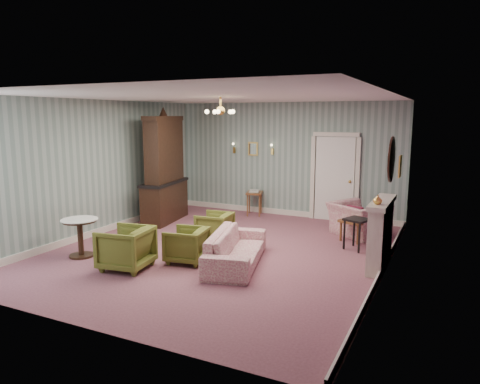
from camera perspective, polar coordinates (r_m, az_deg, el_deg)
The scene contains 27 objects.
floor at distance 8.59m, azimuth -2.38°, elevation -7.56°, with size 7.00×7.00×0.00m, color #905463.
ceiling at distance 8.21m, azimuth -2.53°, elevation 12.15°, with size 7.00×7.00×0.00m, color white.
wall_back at distance 11.46m, azimuth 5.86°, elevation 4.17°, with size 6.00×6.00×0.00m, color gray.
wall_front at distance 5.49m, azimuth -19.99°, elevation -2.45°, with size 6.00×6.00×0.00m, color gray.
wall_left at distance 10.04m, azimuth -17.75°, elevation 2.97°, with size 7.00×7.00×0.00m, color gray.
wall_right at distance 7.36m, azimuth 18.60°, elevation 0.61°, with size 7.00×7.00×0.00m, color gray.
wall_right_floral at distance 7.36m, azimuth 18.48°, elevation 0.61°, with size 7.00×7.00×0.00m, color #B75B8E.
door at distance 11.09m, azimuth 12.09°, elevation 1.89°, with size 1.12×0.12×2.16m, color white, non-canonical shape.
olive_chair_a at distance 7.75m, azimuth -14.47°, elevation -6.73°, with size 0.77×0.72×0.79m, color olive.
olive_chair_b at distance 7.93m, azimuth -6.89°, elevation -6.56°, with size 0.66×0.62×0.68m, color olive.
olive_chair_c at distance 9.14m, azimuth -3.29°, elevation -4.33°, with size 0.65×0.61×0.67m, color olive.
sofa_chintz at distance 7.73m, azimuth -0.50°, elevation -6.52°, with size 1.99×0.58×0.78m, color #A2415F.
wingback_chair at distance 9.86m, azimuth 14.99°, elevation -2.75°, with size 1.09×0.71×0.95m, color #A2415F.
dresser at distance 10.89m, azimuth -9.75°, elevation 3.28°, with size 0.56×1.63×2.71m, color black, non-canonical shape.
fireplace at distance 7.94m, azimuth 17.63°, elevation -5.12°, with size 0.30×1.40×1.16m, color beige, non-canonical shape.
mantel_vase at distance 7.42m, azimuth 17.28°, elevation -0.95°, with size 0.15×0.15×0.15m, color gold.
oval_mirror at distance 7.71m, azimuth 18.85°, elevation 3.99°, with size 0.04×0.76×0.84m, color white, non-canonical shape.
framed_print at distance 9.07m, azimuth 19.89°, elevation 3.13°, with size 0.04×0.34×0.42m, color gold, non-canonical shape.
coffee_table at distance 9.64m, azimuth 15.02°, elevation -4.56°, with size 0.49×0.89×0.45m, color brown, non-canonical shape.
side_table_black at distance 8.85m, azimuth 14.75°, elevation -5.27°, with size 0.41×0.41×0.62m, color black, non-canonical shape.
pedestal_table at distance 8.65m, azimuth -19.83°, elevation -5.56°, with size 0.66×0.66×0.72m, color black, non-canonical shape.
nesting_table at distance 11.56m, azimuth 1.85°, elevation -1.34°, with size 0.40×0.51×0.66m, color brown, non-canonical shape.
gilt_mirror_back at distance 11.74m, azimuth 1.67°, elevation 5.57°, with size 0.28×0.06×0.36m, color gold, non-canonical shape.
sconce_left at distance 11.95m, azimuth -0.79°, elevation 5.65°, with size 0.16×0.12×0.30m, color gold, non-canonical shape.
sconce_right at distance 11.50m, azimuth 4.14°, elevation 5.46°, with size 0.16×0.12×0.30m, color gold, non-canonical shape.
chandelier at distance 8.20m, azimuth -2.51°, elevation 10.27°, with size 0.56×0.56×0.36m, color gold, non-canonical shape.
burgundy_cushion at distance 9.73m, azimuth 14.54°, elevation -2.88°, with size 0.38×0.10×0.38m, color maroon.
Camera 1 is at (3.88, -7.22, 2.55)m, focal length 33.18 mm.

